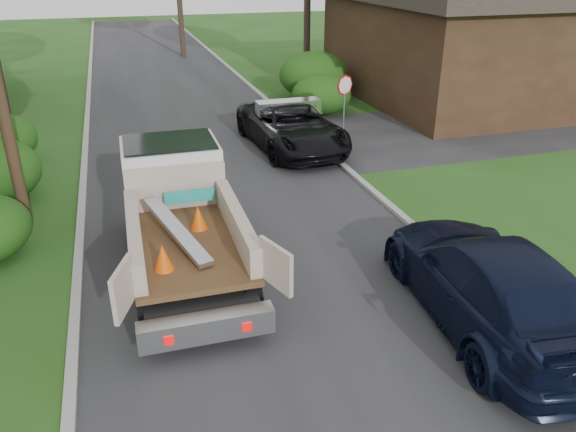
# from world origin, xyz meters

# --- Properties ---
(ground) EXTENTS (120.00, 120.00, 0.00)m
(ground) POSITION_xyz_m (0.00, 0.00, 0.00)
(ground) COLOR #254A15
(ground) RESTS_ON ground
(road) EXTENTS (8.00, 90.00, 0.02)m
(road) POSITION_xyz_m (0.00, 10.00, 0.00)
(road) COLOR #28282B
(road) RESTS_ON ground
(side_street) EXTENTS (16.00, 7.00, 0.02)m
(side_street) POSITION_xyz_m (12.00, 9.00, 0.01)
(side_street) COLOR #28282B
(side_street) RESTS_ON ground
(curb_left) EXTENTS (0.20, 90.00, 0.12)m
(curb_left) POSITION_xyz_m (-4.10, 10.00, 0.06)
(curb_left) COLOR #9E9E99
(curb_left) RESTS_ON ground
(curb_right) EXTENTS (0.20, 90.00, 0.12)m
(curb_right) POSITION_xyz_m (4.10, 10.00, 0.06)
(curb_right) COLOR #9E9E99
(curb_right) RESTS_ON ground
(stop_sign) EXTENTS (0.71, 0.32, 2.48)m
(stop_sign) POSITION_xyz_m (5.20, 9.00, 1.78)
(stop_sign) COLOR slate
(stop_sign) RESTS_ON ground
(house_right) EXTENTS (9.72, 12.96, 6.20)m
(house_right) POSITION_xyz_m (13.00, 14.00, 3.16)
(house_right) COLOR #342215
(house_right) RESTS_ON ground
(hedge_right_a) EXTENTS (2.60, 2.60, 1.70)m
(hedge_right_a) POSITION_xyz_m (5.80, 13.00, 0.85)
(hedge_right_a) COLOR #18410F
(hedge_right_a) RESTS_ON ground
(hedge_right_b) EXTENTS (3.38, 3.38, 2.21)m
(hedge_right_b) POSITION_xyz_m (6.50, 16.00, 1.10)
(hedge_right_b) COLOR #18410F
(hedge_right_b) RESTS_ON ground
(flatbed_truck) EXTENTS (2.96, 6.33, 2.39)m
(flatbed_truck) POSITION_xyz_m (-1.76, 1.99, 1.30)
(flatbed_truck) COLOR black
(flatbed_truck) RESTS_ON ground
(black_pickup) EXTENTS (3.05, 6.00, 1.63)m
(black_pickup) POSITION_xyz_m (3.09, 8.74, 0.81)
(black_pickup) COLOR black
(black_pickup) RESTS_ON ground
(navy_suv) EXTENTS (3.01, 6.14, 1.72)m
(navy_suv) POSITION_xyz_m (3.44, -2.50, 0.86)
(navy_suv) COLOR black
(navy_suv) RESTS_ON ground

